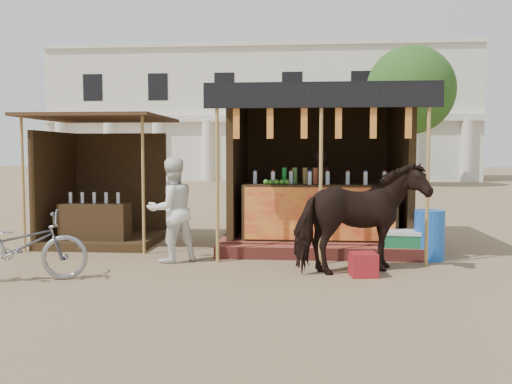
{
  "coord_description": "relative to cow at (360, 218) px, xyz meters",
  "views": [
    {
      "loc": [
        0.75,
        -7.2,
        1.72
      ],
      "look_at": [
        0.0,
        1.6,
        1.1
      ],
      "focal_mm": 40.0,
      "sensor_mm": 36.0,
      "label": 1
    }
  ],
  "objects": [
    {
      "name": "ground",
      "position": [
        -1.54,
        -0.89,
        -0.79
      ],
      "size": [
        120.0,
        120.0,
        0.0
      ],
      "primitive_type": "plane",
      "color": "#846B4C",
      "rests_on": "ground"
    },
    {
      "name": "background_building",
      "position": [
        -3.54,
        29.05,
        3.19
      ],
      "size": [
        26.0,
        7.45,
        8.18
      ],
      "color": "silver",
      "rests_on": "ground"
    },
    {
      "name": "red_crate",
      "position": [
        0.03,
        -0.18,
        -0.63
      ],
      "size": [
        0.4,
        0.41,
        0.33
      ],
      "primitive_type": "cube",
      "rotation": [
        0.0,
        0.0,
        0.12
      ],
      "color": "maroon",
      "rests_on": "ground"
    },
    {
      "name": "secondary_stall",
      "position": [
        -4.71,
        2.35,
        0.06
      ],
      "size": [
        2.4,
        2.4,
        2.38
      ],
      "color": "#392814",
      "rests_on": "ground"
    },
    {
      "name": "main_stall",
      "position": [
        -0.54,
        2.47,
        0.23
      ],
      "size": [
        3.6,
        3.61,
        2.78
      ],
      "color": "#933830",
      "rests_on": "ground"
    },
    {
      "name": "motorbike",
      "position": [
        -4.58,
        -0.89,
        -0.32
      ],
      "size": [
        1.89,
        1.11,
        0.94
      ],
      "primitive_type": "imported",
      "rotation": [
        0.0,
        0.0,
        1.86
      ],
      "color": "gray",
      "rests_on": "ground"
    },
    {
      "name": "tree",
      "position": [
        4.27,
        21.25,
        3.84
      ],
      "size": [
        4.5,
        4.4,
        7.0
      ],
      "color": "#382314",
      "rests_on": "ground"
    },
    {
      "name": "cow",
      "position": [
        0.0,
        0.0,
        0.0
      ],
      "size": [
        2.06,
        1.56,
        1.58
      ],
      "primitive_type": "imported",
      "rotation": [
        0.0,
        0.0,
        2.0
      ],
      "color": "black",
      "rests_on": "ground"
    },
    {
      "name": "blue_barrel",
      "position": [
        1.2,
        1.11,
        -0.39
      ],
      "size": [
        0.6,
        0.6,
        0.8
      ],
      "primitive_type": "cylinder",
      "rotation": [
        0.0,
        0.0,
        0.34
      ],
      "color": "blue",
      "rests_on": "ground"
    },
    {
      "name": "bystander",
      "position": [
        -2.86,
        0.63,
        0.03
      ],
      "size": [
        1.01,
        0.98,
        1.64
      ],
      "primitive_type": "imported",
      "rotation": [
        0.0,
        0.0,
        3.79
      ],
      "color": "white",
      "rests_on": "ground"
    },
    {
      "name": "cooler",
      "position": [
        0.77,
        1.18,
        -0.56
      ],
      "size": [
        0.67,
        0.49,
        0.46
      ],
      "color": "#186D3D",
      "rests_on": "ground"
    }
  ]
}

